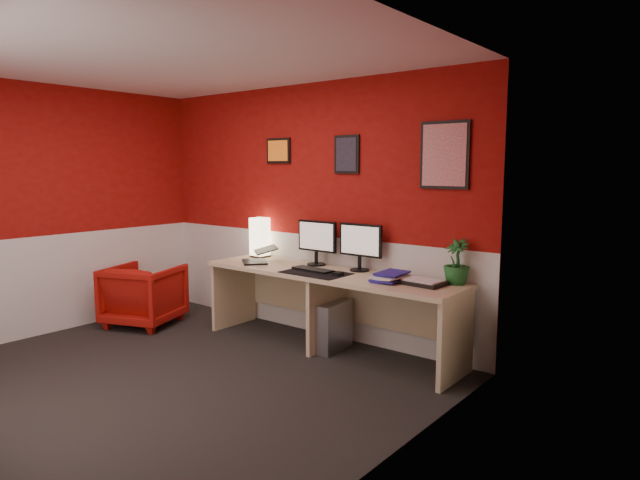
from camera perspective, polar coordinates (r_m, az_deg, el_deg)
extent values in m
cube|color=black|center=(4.69, -15.56, -13.77)|extent=(4.00, 3.50, 0.01)
cube|color=white|center=(4.45, -16.75, 17.84)|extent=(4.00, 3.50, 0.01)
cube|color=maroon|center=(5.59, -1.32, 3.11)|extent=(4.00, 0.01, 2.50)
cube|color=maroon|center=(6.13, -27.02, 2.69)|extent=(0.01, 3.50, 2.50)
cube|color=maroon|center=(3.00, 6.54, -0.76)|extent=(0.01, 3.50, 2.50)
cube|color=silver|center=(5.69, -1.33, -4.44)|extent=(4.00, 0.01, 1.00)
cube|color=silver|center=(6.23, -26.59, -4.20)|extent=(0.01, 3.50, 1.00)
cube|color=silver|center=(3.20, 6.26, -14.16)|extent=(0.01, 3.50, 1.00)
cube|color=#CFB384|center=(5.14, 0.83, -7.31)|extent=(2.60, 0.65, 0.73)
cube|color=#FFE5B2|center=(5.89, -6.24, 0.17)|extent=(0.16, 0.16, 0.40)
cube|color=black|center=(5.56, -6.80, -1.22)|extent=(0.40, 0.39, 0.22)
cube|color=black|center=(5.35, -0.39, 0.44)|extent=(0.45, 0.06, 0.58)
cube|color=black|center=(5.07, 4.13, 0.03)|extent=(0.45, 0.06, 0.58)
cube|color=black|center=(4.99, -0.46, -3.42)|extent=(0.60, 0.38, 0.01)
cube|color=black|center=(5.09, -0.76, -3.06)|extent=(0.43, 0.17, 0.02)
cube|color=black|center=(4.86, 1.88, -3.49)|extent=(0.06, 0.10, 0.03)
imported|color=#282093|center=(4.72, 5.93, -3.95)|extent=(0.24, 0.31, 0.03)
imported|color=silver|center=(4.73, 6.17, -3.62)|extent=(0.24, 0.32, 0.02)
imported|color=#282093|center=(4.73, 6.33, -3.31)|extent=(0.23, 0.30, 0.03)
cube|color=black|center=(4.59, 10.58, -4.36)|extent=(0.37, 0.27, 0.03)
imported|color=#19591E|center=(4.63, 13.93, -2.18)|extent=(0.25, 0.25, 0.37)
cube|color=#99999E|center=(5.16, 1.20, -8.84)|extent=(0.25, 0.47, 0.45)
imported|color=#AA130C|center=(6.22, -17.73, -5.43)|extent=(0.90, 0.91, 0.65)
cube|color=orange|center=(5.81, -4.31, 9.18)|extent=(0.32, 0.02, 0.26)
cube|color=black|center=(5.25, 2.79, 8.83)|extent=(0.28, 0.02, 0.36)
cube|color=red|center=(4.74, 12.76, 8.55)|extent=(0.44, 0.02, 0.56)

